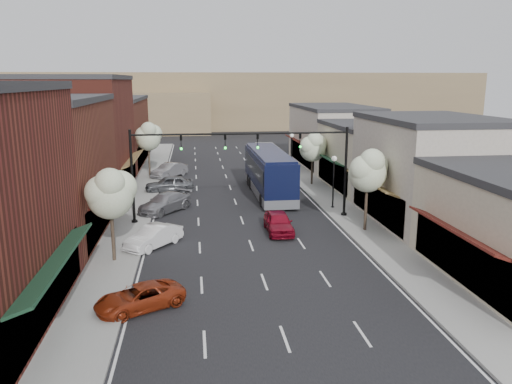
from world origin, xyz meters
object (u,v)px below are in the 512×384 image
object	(u,v)px
tree_right_near	(369,170)
lamp_post_near	(334,173)
red_hatchback	(279,222)
parked_car_a	(140,297)
parked_car_d	(169,184)
signal_mast_right	(316,159)
parked_car_c	(165,203)
parked_car_e	(169,170)
coach_bus	(269,172)
parked_car_b	(154,237)
tree_left_near	(111,192)
tree_right_far	(313,146)
lamp_post_far	(292,146)
signal_mast_left	(165,162)
tree_left_far	(148,136)

from	to	relation	value
tree_right_near	lamp_post_near	size ratio (longest dim) A/B	1.34
tree_right_near	red_hatchback	bearing A→B (deg)	174.17
parked_car_a	parked_car_d	xyz separation A→B (m)	(0.31, 25.26, 0.20)
signal_mast_right	parked_car_c	xyz separation A→B (m)	(-11.55, 3.32, -3.87)
signal_mast_right	red_hatchback	size ratio (longest dim) A/B	1.89
lamp_post_near	parked_car_e	distance (m)	21.16
coach_bus	parked_car_b	world-z (taller)	coach_bus
red_hatchback	parked_car_d	bearing A→B (deg)	120.10
tree_left_near	parked_car_b	size ratio (longest dim) A/B	1.35
parked_car_c	red_hatchback	bearing A→B (deg)	-1.67
tree_right_far	lamp_post_far	world-z (taller)	tree_right_far
parked_car_b	tree_right_near	bearing A→B (deg)	44.11
signal_mast_left	red_hatchback	xyz separation A→B (m)	(7.85, -3.43, -3.88)
tree_left_far	parked_car_b	bearing A→B (deg)	-85.00
parked_car_b	parked_car_c	world-z (taller)	parked_car_c
lamp_post_near	parked_car_d	bearing A→B (deg)	148.70
signal_mast_left	parked_car_c	xyz separation A→B (m)	(-0.31, 3.32, -3.87)
tree_left_near	coach_bus	xyz separation A→B (m)	(11.62, 16.59, -2.12)
signal_mast_right	parked_car_a	size ratio (longest dim) A/B	1.98
tree_right_far	parked_car_a	xyz separation A→B (m)	(-14.55, -26.38, -3.41)
signal_mast_left	coach_bus	xyz separation A→B (m)	(8.99, 8.54, -2.52)
tree_right_near	signal_mast_right	bearing A→B (deg)	123.91
tree_right_far	lamp_post_near	xyz separation A→B (m)	(-0.55, -9.44, -0.99)
tree_left_far	parked_car_c	xyz separation A→B (m)	(2.32, -14.63, -3.85)
signal_mast_left	parked_car_a	size ratio (longest dim) A/B	1.98
parked_car_d	parked_car_e	bearing A→B (deg)	175.19
lamp_post_far	coach_bus	bearing A→B (deg)	-111.14
tree_right_near	parked_car_a	xyz separation A→B (m)	(-14.55, -10.38, -3.87)
lamp_post_near	coach_bus	world-z (taller)	lamp_post_near
tree_right_far	lamp_post_far	bearing A→B (deg)	93.88
lamp_post_near	red_hatchback	xyz separation A→B (m)	(-5.57, -5.93, -2.26)
tree_left_near	parked_car_c	world-z (taller)	tree_left_near
signal_mast_left	tree_right_near	xyz separation A→B (m)	(13.97, -4.05, -0.17)
red_hatchback	parked_car_c	xyz separation A→B (m)	(-8.16, 6.75, 0.01)
red_hatchback	parked_car_a	size ratio (longest dim) A/B	1.05
signal_mast_right	parked_car_e	xyz separation A→B (m)	(-11.82, 18.22, -3.84)
coach_bus	parked_car_d	size ratio (longest dim) A/B	2.93
lamp_post_far	parked_car_c	xyz separation A→B (m)	(-13.73, -16.69, -2.26)
parked_car_a	parked_car_b	world-z (taller)	parked_car_b
tree_right_far	lamp_post_near	world-z (taller)	tree_right_far
tree_left_far	parked_car_c	size ratio (longest dim) A/B	1.19
signal_mast_left	parked_car_c	bearing A→B (deg)	95.30
signal_mast_right	coach_bus	distance (m)	9.18
lamp_post_far	parked_car_d	size ratio (longest dim) A/B	0.98
parked_car_e	parked_car_b	bearing A→B (deg)	-53.64
signal_mast_right	signal_mast_left	size ratio (longest dim) A/B	1.00
signal_mast_left	tree_right_far	xyz separation A→B (m)	(13.97, 11.95, -0.63)
tree_right_far	parked_car_a	world-z (taller)	tree_right_far
parked_car_d	lamp_post_far	bearing A→B (deg)	116.62
signal_mast_right	parked_car_b	size ratio (longest dim) A/B	1.95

